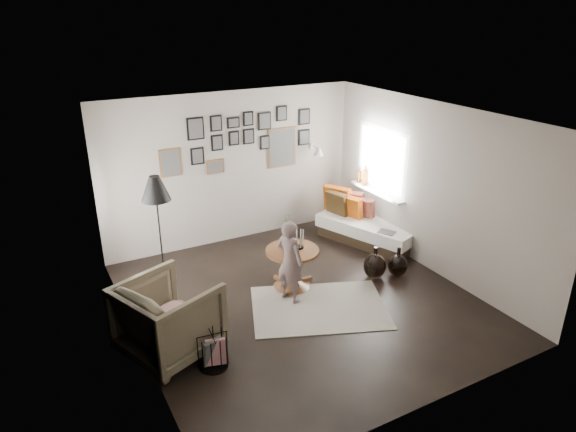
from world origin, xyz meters
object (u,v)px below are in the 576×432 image
armchair (169,318)px  child (290,261)px  floor_lamp (156,193)px  demijohn_large (375,266)px  daybed (366,226)px  magazine_basket (213,350)px  demijohn_small (398,265)px  vase (287,239)px  pedestal_table (292,270)px

armchair → child: child is taller
floor_lamp → demijohn_large: 3.39m
daybed → floor_lamp: (-3.60, 0.03, 1.22)m
daybed → magazine_basket: (-3.60, -1.96, -0.07)m
armchair → demijohn_small: armchair is taller
floor_lamp → demijohn_large: size_ratio=3.36×
demijohn_large → child: size_ratio=0.43×
vase → demijohn_small: 1.83m
armchair → magazine_basket: 0.65m
child → daybed: bearing=-82.4°
magazine_basket → daybed: bearing=28.6°
armchair → daybed: bearing=-91.7°
armchair → child: size_ratio=0.84×
magazine_basket → armchair: bearing=124.9°
pedestal_table → armchair: size_ratio=0.76×
armchair → magazine_basket: (0.34, -0.49, -0.25)m
daybed → demijohn_large: 1.38m
vase → magazine_basket: vase is taller
vase → armchair: (-1.94, -0.67, -0.32)m
daybed → armchair: size_ratio=1.89×
magazine_basket → demijohn_small: demijohn_small is taller
magazine_basket → demijohn_large: bearing=15.1°
floor_lamp → magazine_basket: bearing=-90.1°
daybed → child: (-2.13, -1.12, 0.33)m
vase → magazine_basket: (-1.59, -1.16, -0.57)m
child → pedestal_table: bearing=-54.2°
daybed → armchair: armchair is taller
daybed → demijohn_large: daybed is taller
demijohn_large → child: 1.49m
floor_lamp → demijohn_small: size_ratio=3.69×
armchair → magazine_basket: bearing=-167.2°
pedestal_table → demijohn_small: 1.65m
pedestal_table → demijohn_small: (1.58, -0.48, -0.10)m
floor_lamp → demijohn_small: 3.75m
demijohn_small → demijohn_large: bearing=161.1°
pedestal_table → magazine_basket: bearing=-145.6°
floor_lamp → magazine_basket: size_ratio=4.09×
vase → daybed: bearing=21.7°
daybed → child: bearing=-172.6°
pedestal_table → daybed: size_ratio=0.40×
magazine_basket → child: (1.47, 0.84, 0.39)m
demijohn_small → vase: bearing=163.1°
vase → armchair: vase is taller
child → vase: bearing=-41.3°
vase → child: child is taller
magazine_basket → demijohn_small: bearing=11.5°
demijohn_large → pedestal_table: bearing=163.5°
floor_lamp → daybed: bearing=-0.4°
vase → magazine_basket: size_ratio=1.31×
child → floor_lamp: bearing=31.7°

